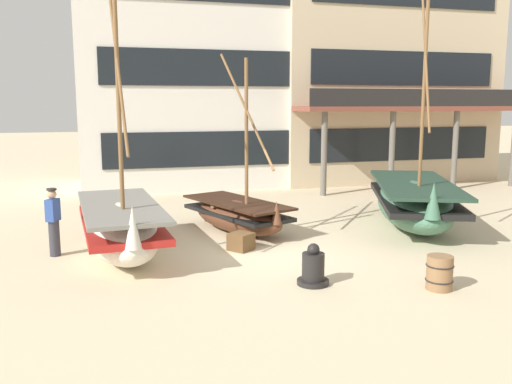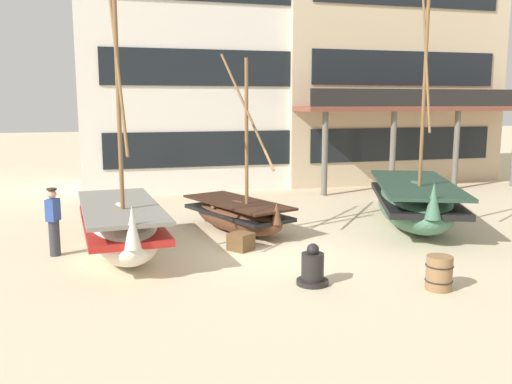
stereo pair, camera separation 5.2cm
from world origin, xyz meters
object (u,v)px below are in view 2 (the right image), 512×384
object	(u,v)px
fishing_boat_near_left	(238,214)
harbor_building_annex	(372,72)
fishing_boat_far_right	(121,227)
wooden_barrel	(439,273)
capstan_winch	(313,269)
fisherman_by_hull	(54,223)
cargo_crate	(241,242)
fishing_boat_centre_large	(415,202)
harbor_building_main	(201,71)

from	to	relation	value
fishing_boat_near_left	harbor_building_annex	xyz separation A→B (m)	(9.42, 10.07, 4.68)
fishing_boat_near_left	fishing_boat_far_right	distance (m)	3.74
wooden_barrel	harbor_building_annex	bearing A→B (deg)	67.30
capstan_winch	harbor_building_annex	distance (m)	18.22
wooden_barrel	fishing_boat_near_left	bearing A→B (deg)	114.36
fishing_boat_far_right	fisherman_by_hull	bearing A→B (deg)	165.89
fishing_boat_far_right	capstan_winch	world-z (taller)	fishing_boat_far_right
capstan_winch	harbor_building_annex	world-z (taller)	harbor_building_annex
harbor_building_annex	wooden_barrel	bearing A→B (deg)	-112.70
fishing_boat_near_left	cargo_crate	distance (m)	2.05
capstan_winch	harbor_building_annex	xyz separation A→B (m)	(9.04, 15.05, 4.86)
fishing_boat_centre_large	capstan_winch	size ratio (longest dim) A/B	8.18
capstan_winch	fishing_boat_centre_large	bearing A→B (deg)	40.36
fishing_boat_far_right	fishing_boat_centre_large	bearing A→B (deg)	5.88
harbor_building_annex	cargo_crate	bearing A→B (deg)	-129.15
capstan_winch	fisherman_by_hull	bearing A→B (deg)	144.86
capstan_winch	cargo_crate	world-z (taller)	capstan_winch
fishing_boat_centre_large	wooden_barrel	bearing A→B (deg)	-116.90
fishing_boat_centre_large	cargo_crate	size ratio (longest dim) A/B	13.40
capstan_winch	wooden_barrel	size ratio (longest dim) A/B	1.25
fishing_boat_centre_large	capstan_winch	world-z (taller)	fishing_boat_centre_large
fishing_boat_far_right	cargo_crate	size ratio (longest dim) A/B	12.85
wooden_barrel	harbor_building_main	bearing A→B (deg)	97.17
fishing_boat_near_left	fishing_boat_centre_large	bearing A→B (deg)	-7.92
cargo_crate	harbor_building_main	xyz separation A→B (m)	(1.12, 11.80, 4.89)
fishing_boat_centre_large	harbor_building_main	size ratio (longest dim) A/B	0.65
capstan_winch	fishing_boat_near_left	bearing A→B (deg)	94.26
wooden_barrel	capstan_winch	bearing A→B (deg)	156.98
harbor_building_main	wooden_barrel	bearing A→B (deg)	-82.83
fishing_boat_far_right	wooden_barrel	size ratio (longest dim) A/B	9.80
harbor_building_main	capstan_winch	bearing A→B (deg)	-91.35
cargo_crate	harbor_building_main	size ratio (longest dim) A/B	0.05
fishing_boat_far_right	harbor_building_annex	distance (m)	17.90
capstan_winch	harbor_building_main	size ratio (longest dim) A/B	0.08
fishing_boat_centre_large	fisherman_by_hull	world-z (taller)	fishing_boat_centre_large
fishing_boat_far_right	fisherman_by_hull	world-z (taller)	fishing_boat_far_right
fishing_boat_centre_large	cargo_crate	world-z (taller)	fishing_boat_centre_large
fishing_boat_near_left	fisherman_by_hull	bearing A→B (deg)	-165.88
fishing_boat_centre_large	wooden_barrel	distance (m)	5.87
fishing_boat_centre_large	harbor_building_main	distance (m)	12.32
fisherman_by_hull	harbor_building_annex	world-z (taller)	harbor_building_annex
fishing_boat_near_left	wooden_barrel	world-z (taller)	fishing_boat_near_left
fishing_boat_centre_large	fishing_boat_far_right	size ratio (longest dim) A/B	1.04
cargo_crate	fishing_boat_near_left	bearing A→B (deg)	78.49
wooden_barrel	harbor_building_main	world-z (taller)	harbor_building_main
capstan_winch	cargo_crate	bearing A→B (deg)	104.52
fishing_boat_far_right	harbor_building_annex	xyz separation A→B (m)	(12.77, 11.71, 4.48)
fishing_boat_centre_large	harbor_building_annex	bearing A→B (deg)	69.43
fishing_boat_far_right	cargo_crate	bearing A→B (deg)	-6.70
fishing_boat_far_right	wooden_barrel	xyz separation A→B (m)	(6.06, -4.33, -0.37)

